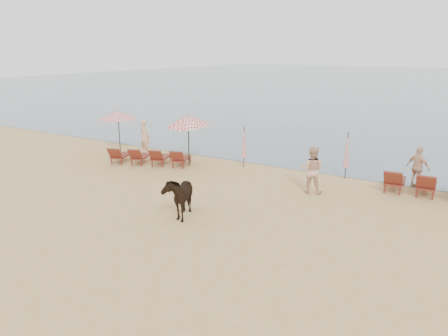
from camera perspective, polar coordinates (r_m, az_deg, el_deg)
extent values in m
plane|color=tan|center=(14.54, -10.45, -8.64)|extent=(120.00, 120.00, 0.00)
cube|color=#51606B|center=(90.42, 26.07, 10.06)|extent=(160.00, 140.00, 0.06)
cube|color=maroon|center=(23.88, -13.26, 1.60)|extent=(1.10, 1.56, 0.08)
cube|color=maroon|center=(23.14, -14.08, 1.85)|extent=(0.78, 0.66, 0.62)
cube|color=maroon|center=(23.43, -10.77, 1.49)|extent=(1.10, 1.56, 0.08)
cube|color=maroon|center=(22.69, -11.53, 1.73)|extent=(0.78, 0.66, 0.62)
cube|color=maroon|center=(23.04, -8.20, 1.36)|extent=(1.10, 1.56, 0.08)
cube|color=maroon|center=(22.28, -8.88, 1.61)|extent=(0.78, 0.66, 0.62)
cube|color=maroon|center=(22.69, -5.54, 1.23)|extent=(1.10, 1.56, 0.08)
cube|color=maroon|center=(21.91, -6.14, 1.48)|extent=(0.78, 0.66, 0.62)
cube|color=maroon|center=(20.05, 21.44, -1.56)|extent=(0.82, 1.61, 0.09)
cube|color=maroon|center=(19.16, 21.21, -1.31)|extent=(0.76, 0.56, 0.69)
cube|color=maroon|center=(19.97, 24.93, -2.00)|extent=(0.82, 1.61, 0.09)
cube|color=maroon|center=(19.07, 24.87, -1.77)|extent=(0.76, 0.56, 0.69)
cylinder|color=black|center=(25.94, -13.53, 4.40)|extent=(0.05, 0.05, 2.25)
cone|color=red|center=(25.77, -13.67, 6.75)|extent=(2.15, 2.15, 0.46)
sphere|color=black|center=(25.74, -13.70, 7.20)|extent=(0.08, 0.08, 0.08)
cylinder|color=black|center=(22.44, -4.64, 3.32)|extent=(0.06, 0.06, 2.41)
cone|color=red|center=(22.23, -4.70, 6.21)|extent=(2.13, 2.17, 0.72)
sphere|color=black|center=(22.19, -4.72, 6.78)|extent=(0.09, 0.09, 0.09)
cylinder|color=black|center=(22.09, 2.63, 2.74)|extent=(0.05, 0.05, 2.09)
cone|color=red|center=(22.04, 2.63, 3.38)|extent=(0.25, 0.25, 1.57)
cylinder|color=black|center=(20.85, 15.72, 1.59)|extent=(0.05, 0.05, 2.21)
cone|color=red|center=(20.80, 15.77, 2.30)|extent=(0.27, 0.27, 1.66)
imported|color=black|center=(15.71, -5.91, -3.54)|extent=(1.55, 2.05, 1.57)
imported|color=#DCAC89|center=(25.46, -10.29, 4.04)|extent=(0.79, 0.60, 1.96)
imported|color=#D5A585|center=(18.46, 11.40, -0.24)|extent=(1.10, 0.93, 1.98)
imported|color=#D7AC86|center=(20.56, 23.99, 0.07)|extent=(1.15, 0.86, 1.82)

